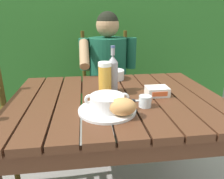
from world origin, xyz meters
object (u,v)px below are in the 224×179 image
object	(u,v)px
bread_roll	(122,107)
table_knife	(134,101)
water_glass_small	(145,101)
serving_plate	(107,110)
butter_tub	(157,91)
diner_bowl	(114,75)
beer_glass	(105,79)
soup_bowl	(107,102)
beer_bottle	(113,73)
chair_near_diner	(106,88)
person_eating	(108,71)

from	to	relation	value
bread_roll	table_knife	size ratio (longest dim) A/B	0.88
water_glass_small	table_knife	size ratio (longest dim) A/B	0.41
serving_plate	butter_tub	size ratio (longest dim) A/B	2.22
diner_bowl	bread_roll	bearing A→B (deg)	-94.32
serving_plate	beer_glass	xyz separation A→B (m)	(0.01, 0.22, 0.09)
soup_bowl	diner_bowl	distance (m)	0.52
soup_bowl	beer_bottle	xyz separation A→B (m)	(0.06, 0.27, 0.06)
chair_near_diner	diner_bowl	distance (m)	0.61
chair_near_diner	person_eating	bearing A→B (deg)	-90.83
person_eating	beer_bottle	distance (m)	0.59
beer_bottle	butter_tub	world-z (taller)	beer_bottle
beer_glass	beer_bottle	xyz separation A→B (m)	(0.05, 0.05, 0.02)
beer_glass	butter_tub	distance (m)	0.30
soup_bowl	table_knife	xyz separation A→B (m)	(0.15, 0.10, -0.04)
water_glass_small	soup_bowl	bearing A→B (deg)	-171.34
person_eating	serving_plate	world-z (taller)	person_eating
soup_bowl	beer_bottle	world-z (taller)	beer_bottle
person_eating	diner_bowl	xyz separation A→B (m)	(0.00, -0.34, 0.06)
soup_bowl	butter_tub	distance (m)	0.34
chair_near_diner	beer_glass	bearing A→B (deg)	-96.20
chair_near_diner	diner_bowl	size ratio (longest dim) A/B	7.11
water_glass_small	butter_tub	world-z (taller)	water_glass_small
beer_bottle	butter_tub	size ratio (longest dim) A/B	2.18
beer_bottle	butter_tub	bearing A→B (deg)	-24.44
person_eating	butter_tub	size ratio (longest dim) A/B	9.76
bread_roll	water_glass_small	size ratio (longest dim) A/B	2.17
beer_glass	water_glass_small	size ratio (longest dim) A/B	3.02
person_eating	diner_bowl	world-z (taller)	person_eating
person_eating	soup_bowl	world-z (taller)	person_eating
beer_bottle	water_glass_small	world-z (taller)	beer_bottle
person_eating	water_glass_small	xyz separation A→B (m)	(0.09, -0.82, 0.06)
beer_bottle	diner_bowl	distance (m)	0.25
bread_roll	water_glass_small	bearing A→B (deg)	36.94
person_eating	table_knife	bearing A→B (deg)	-86.04
bread_roll	soup_bowl	bearing A→B (deg)	130.60
serving_plate	soup_bowl	distance (m)	0.04
beer_bottle	butter_tub	distance (m)	0.27
table_knife	diner_bowl	xyz separation A→B (m)	(-0.05, 0.41, 0.03)
soup_bowl	bread_roll	distance (m)	0.09
soup_bowl	table_knife	size ratio (longest dim) A/B	1.38
soup_bowl	table_knife	distance (m)	0.19
water_glass_small	table_knife	bearing A→B (deg)	118.13
serving_plate	beer_glass	distance (m)	0.24
water_glass_small	diner_bowl	world-z (taller)	diner_bowl
butter_tub	diner_bowl	world-z (taller)	diner_bowl
bread_roll	beer_bottle	bearing A→B (deg)	89.32
serving_plate	beer_bottle	world-z (taller)	beer_bottle
chair_near_diner	beer_bottle	size ratio (longest dim) A/B	3.82
person_eating	water_glass_small	world-z (taller)	person_eating
beer_bottle	water_glass_small	xyz separation A→B (m)	(0.13, -0.24, -0.08)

